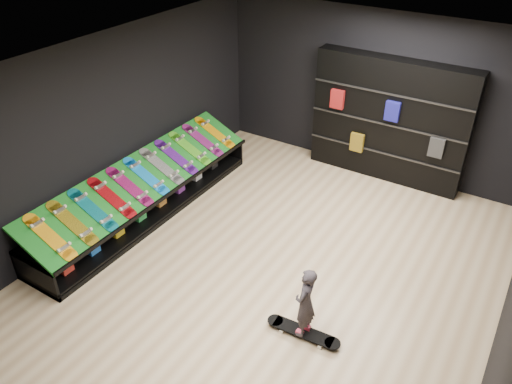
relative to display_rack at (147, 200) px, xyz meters
The scene contains 21 objects.
floor 2.56m from the display_rack, ahead, with size 6.00×7.00×0.01m, color beige.
ceiling 3.75m from the display_rack, ahead, with size 6.00×7.00×0.01m, color white.
wall_back 4.51m from the display_rack, 53.92° to the left, with size 6.00×0.02×3.00m, color black.
wall_front 4.51m from the display_rack, 53.92° to the right, with size 6.00×0.02×3.00m, color black.
wall_left 1.33m from the display_rack, behind, with size 0.02×7.00×3.00m, color black.
display_rack is the anchor object (origin of this frame).
turf_ramp 0.46m from the display_rack, ahead, with size 1.00×4.50×0.04m, color #106717.
back_shelving 4.52m from the display_rack, 48.53° to the left, with size 2.83×0.33×2.27m, color black.
floor_skateboard 3.65m from the display_rack, 16.04° to the right, with size 0.98×0.22×0.09m, color black, non-canonical shape.
child 3.65m from the display_rack, 16.04° to the right, with size 0.22×0.16×0.59m, color black.
display_board_0 1.96m from the display_rack, 88.11° to the right, with size 0.98×0.22×0.09m, color orange, non-canonical shape.
display_board_1 1.60m from the display_rack, 87.64° to the right, with size 0.98×0.22×0.09m, color yellow, non-canonical shape.
display_board_2 1.24m from the display_rack, 86.85° to the right, with size 0.98×0.22×0.09m, color #0C8C99, non-canonical shape.
display_board_3 0.91m from the display_rack, 85.29° to the right, with size 0.98×0.22×0.09m, color red, non-canonical shape.
display_board_4 0.62m from the display_rack, 80.63° to the right, with size 0.98×0.22×0.09m, color #E5198C, non-canonical shape.
display_board_5 0.49m from the display_rack, ahead, with size 0.98×0.22×0.09m, color blue, non-canonical shape.
display_board_6 0.62m from the display_rack, 80.63° to the left, with size 0.98×0.22×0.09m, color black, non-canonical shape.
display_board_7 0.91m from the display_rack, 85.29° to the left, with size 0.98×0.22×0.09m, color purple, non-canonical shape.
display_board_8 1.24m from the display_rack, 86.85° to the left, with size 0.98×0.22×0.09m, color green, non-canonical shape.
display_board_9 1.60m from the display_rack, 87.64° to the left, with size 0.98×0.22×0.09m, color #2626BF, non-canonical shape.
display_board_10 1.96m from the display_rack, 88.11° to the left, with size 0.98×0.22×0.09m, color yellow, non-canonical shape.
Camera 1 is at (2.73, -4.96, 4.92)m, focal length 35.00 mm.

